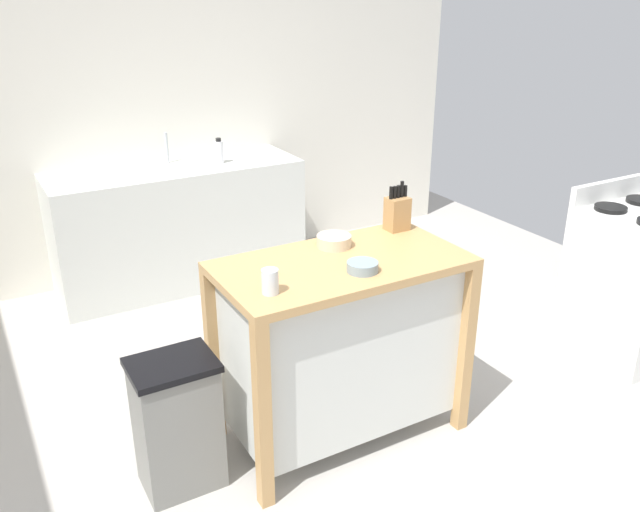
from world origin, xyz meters
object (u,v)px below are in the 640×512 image
object	(u,v)px
bowl_stoneware_deep	(363,266)
stove	(633,282)
bowl_ceramic_wide	(334,241)
trash_bin	(178,424)
knife_block	(397,212)
bottle_dish_soap	(219,152)
drinking_cup	(270,282)
sink_faucet	(167,148)
kitchen_island	(341,340)

from	to	relation	value
bowl_stoneware_deep	stove	distance (m)	1.97
bowl_ceramic_wide	trash_bin	size ratio (longest dim) A/B	0.26
knife_block	bottle_dish_soap	size ratio (longest dim) A/B	1.38
drinking_cup	bottle_dish_soap	world-z (taller)	bottle_dish_soap
bottle_dish_soap	bowl_stoneware_deep	bearing A→B (deg)	-95.52
trash_bin	bottle_dish_soap	world-z (taller)	bottle_dish_soap
sink_faucet	trash_bin	bearing A→B (deg)	-107.89
trash_bin	stove	bearing A→B (deg)	-4.34
stove	kitchen_island	bearing A→B (deg)	174.73
bowl_ceramic_wide	drinking_cup	distance (m)	0.58
trash_bin	sink_faucet	size ratio (longest dim) A/B	2.86
kitchen_island	knife_block	bearing A→B (deg)	24.55
drinking_cup	stove	distance (m)	2.41
bowl_stoneware_deep	sink_faucet	bearing A→B (deg)	92.55
bottle_dish_soap	stove	size ratio (longest dim) A/B	0.18
sink_faucet	stove	distance (m)	3.21
kitchen_island	bowl_stoneware_deep	size ratio (longest dim) A/B	8.31
kitchen_island	drinking_cup	world-z (taller)	drinking_cup
kitchen_island	bottle_dish_soap	distance (m)	2.13
sink_faucet	bowl_ceramic_wide	bearing A→B (deg)	-85.91
sink_faucet	bottle_dish_soap	world-z (taller)	sink_faucet
kitchen_island	stove	world-z (taller)	stove
kitchen_island	bowl_ceramic_wide	xyz separation A→B (m)	(0.06, 0.17, 0.44)
knife_block	stove	size ratio (longest dim) A/B	0.25
trash_bin	sink_faucet	world-z (taller)	sink_faucet
stove	bottle_dish_soap	bearing A→B (deg)	127.07
knife_block	trash_bin	xyz separation A→B (m)	(-1.26, -0.18, -0.70)
sink_faucet	stove	world-z (taller)	sink_faucet
bowl_stoneware_deep	stove	world-z (taller)	stove
kitchen_island	bowl_ceramic_wide	bearing A→B (deg)	70.90
bowl_ceramic_wide	stove	bearing A→B (deg)	-10.47
kitchen_island	drinking_cup	bearing A→B (deg)	-161.45
bowl_ceramic_wide	drinking_cup	world-z (taller)	drinking_cup
knife_block	bowl_ceramic_wide	world-z (taller)	knife_block
knife_block	stove	xyz separation A→B (m)	(1.47, -0.38, -0.57)
trash_bin	sink_faucet	xyz separation A→B (m)	(0.72, 2.23, 0.68)
bowl_stoneware_deep	kitchen_island	bearing A→B (deg)	95.85
knife_block	sink_faucet	bearing A→B (deg)	104.83
bowl_ceramic_wide	bottle_dish_soap	xyz separation A→B (m)	(0.17, 1.90, 0.01)
trash_bin	stove	size ratio (longest dim) A/B	0.63
bowl_stoneware_deep	drinking_cup	xyz separation A→B (m)	(-0.44, 0.00, 0.03)
knife_block	drinking_cup	distance (m)	0.95
sink_faucet	bowl_stoneware_deep	bearing A→B (deg)	-87.45
bottle_dish_soap	trash_bin	bearing A→B (deg)	-117.08
bowl_ceramic_wide	trash_bin	distance (m)	1.09
kitchen_island	stove	bearing A→B (deg)	-5.27
kitchen_island	sink_faucet	world-z (taller)	sink_faucet
bowl_stoneware_deep	bowl_ceramic_wide	xyz separation A→B (m)	(0.04, 0.31, 0.01)
trash_bin	stove	xyz separation A→B (m)	(2.74, -0.21, 0.13)
kitchen_island	drinking_cup	distance (m)	0.65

